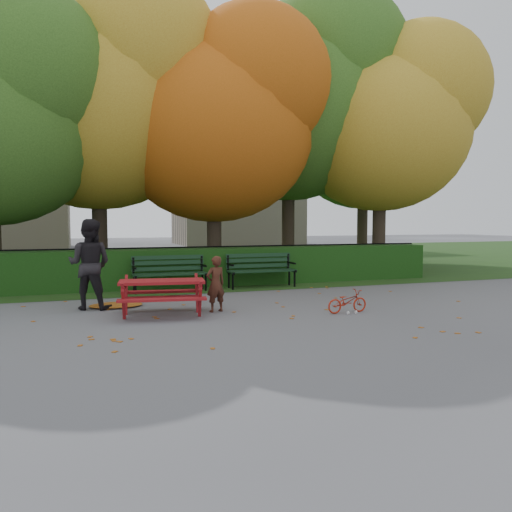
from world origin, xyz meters
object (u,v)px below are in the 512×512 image
object	(u,v)px
tree_d	(302,96)
bench_left	(169,270)
tree_c	(226,117)
child	(216,284)
bench_right	(261,267)
adult	(89,264)
tree_a	(0,110)
tree_b	(110,94)
tree_e	(393,120)
bicycle	(347,301)
tree_g	(374,134)
picnic_table	(162,288)

from	to	relation	value
tree_d	bench_left	xyz separation A→B (m)	(-5.18, -3.53, -5.46)
tree_c	child	size ratio (longest dim) A/B	7.46
tree_d	bench_right	world-z (taller)	tree_d
child	adult	size ratio (longest dim) A/B	0.60
tree_a	bench_left	size ratio (longest dim) A/B	4.16
tree_c	child	xyz separation A→B (m)	(-1.77, -5.35, -4.29)
tree_a	tree_b	distance (m)	3.11
tree_d	tree_e	xyz separation A→B (m)	(2.64, -1.46, -0.90)
bicycle	bench_right	bearing A→B (deg)	0.80
tree_c	bench_right	bearing A→B (deg)	-83.30
tree_b	child	world-z (taller)	tree_b
tree_d	tree_g	world-z (taller)	tree_d
picnic_table	tree_c	bearing A→B (deg)	71.02
tree_a	tree_g	world-z (taller)	tree_g
bench_right	adult	xyz separation A→B (m)	(-4.30, -1.99, 0.37)
tree_e	bicycle	size ratio (longest dim) A/B	9.83
tree_e	bench_left	size ratio (longest dim) A/B	4.53
tree_g	bicycle	bearing A→B (deg)	-124.60
tree_b	child	size ratio (longest dim) A/B	8.20
tree_c	tree_g	world-z (taller)	tree_g
adult	tree_d	bearing A→B (deg)	-119.95
tree_g	child	distance (m)	13.90
bench_left	picnic_table	size ratio (longest dim) A/B	1.06
adult	tree_e	bearing A→B (deg)	-135.23
tree_c	tree_d	xyz separation A→B (m)	(3.04, 1.27, 1.16)
bicycle	tree_a	bearing A→B (deg)	44.91
tree_e	picnic_table	bearing A→B (deg)	-148.48
tree_b	tree_g	distance (m)	11.19
adult	bicycle	distance (m)	5.05
tree_a	bench_right	distance (m)	7.69
tree_b	bench_left	xyz separation A→B (m)	(1.14, -3.04, -4.88)
tree_a	tree_e	bearing A→B (deg)	0.94
tree_b	bicycle	bearing A→B (deg)	-61.63
child	adult	bearing A→B (deg)	-40.23
tree_a	child	world-z (taller)	tree_a
bench_right	child	size ratio (longest dim) A/B	1.68
tree_a	adult	distance (m)	5.66
tree_b	tree_c	size ratio (longest dim) A/B	1.10
bench_left	bench_right	xyz separation A→B (m)	(2.40, 0.00, 0.00)
adult	picnic_table	bearing A→B (deg)	159.09
tree_c	bench_right	distance (m)	4.87
tree_a	bench_right	size ratio (longest dim) A/B	4.16
tree_c	tree_d	distance (m)	3.50
tree_a	tree_d	distance (m)	9.33
tree_b	adult	distance (m)	6.80
bench_left	bicycle	world-z (taller)	bench_left
bicycle	child	bearing A→B (deg)	64.88
tree_d	bench_left	distance (m)	8.31
tree_d	bicycle	size ratio (longest dim) A/B	11.54
tree_e	picnic_table	xyz separation A→B (m)	(-8.49, -5.21, -4.57)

